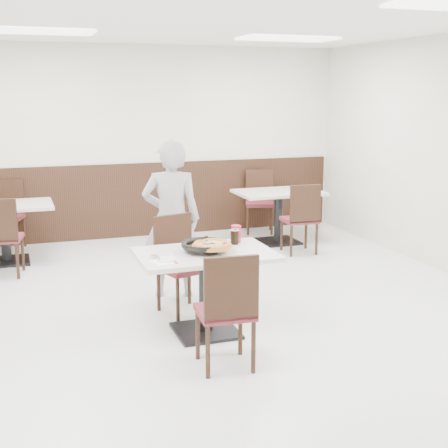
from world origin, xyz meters
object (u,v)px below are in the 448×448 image
object	(u,v)px
chair_near	(225,309)
cola_glass	(235,237)
bg_table_left	(5,234)
chair_far	(183,266)
pizza	(212,246)
bg_chair_left_far	(6,216)
side_plate	(166,260)
red_cup	(236,234)
bg_chair_right_far	(260,202)
bg_table_right	(278,217)
bg_chair_right_near	(299,218)
bg_chair_left_near	(3,236)
pizza_pan	(204,247)
diner_person	(171,219)
main_table	(206,293)

from	to	relation	value
chair_near	cola_glass	world-z (taller)	chair_near
bg_table_left	chair_far	bearing A→B (deg)	-56.48
pizza	bg_table_left	world-z (taller)	pizza
bg_chair_left_far	side_plate	bearing A→B (deg)	125.32
chair_far	red_cup	xyz separation A→B (m)	(0.43, -0.32, 0.35)
bg_table_left	bg_chair_right_far	world-z (taller)	bg_chair_right_far
bg_table_right	bg_chair_right_near	distance (m)	0.63
bg_chair_left_near	chair_near	bearing A→B (deg)	-52.04
red_cup	bg_chair_right_far	distance (m)	3.76
bg_table_left	pizza_pan	bearing A→B (deg)	-61.04
chair_far	bg_table_left	xyz separation A→B (m)	(-1.65, 2.50, -0.10)
diner_person	bg_chair_left_far	bearing A→B (deg)	-43.47
bg_chair_left_near	side_plate	bearing A→B (deg)	-52.79
pizza_pan	bg_chair_left_far	world-z (taller)	bg_chair_left_far
bg_table_right	bg_chair_left_far	bearing A→B (deg)	167.58
bg_table_left	chair_near	bearing A→B (deg)	-66.72
pizza_pan	main_table	bearing A→B (deg)	-80.17
chair_near	pizza_pan	distance (m)	0.80
bg_chair_right_near	bg_chair_right_far	xyz separation A→B (m)	(-0.04, 1.32, 0.00)
bg_chair_right_near	diner_person	bearing A→B (deg)	-146.42
chair_near	chair_far	distance (m)	1.30
diner_person	red_cup	bearing A→B (deg)	129.64
pizza	cola_glass	world-z (taller)	cola_glass
red_cup	main_table	bearing A→B (deg)	-145.24
cola_glass	bg_chair_right_near	world-z (taller)	bg_chair_right_near
pizza	side_plate	xyz separation A→B (m)	(-0.45, -0.13, -0.05)
diner_person	bg_table_right	size ratio (longest dim) A/B	1.38
red_cup	bg_chair_right_far	world-z (taller)	bg_chair_right_far
side_plate	bg_chair_right_far	world-z (taller)	bg_chair_right_far
bg_chair_left_far	bg_table_right	size ratio (longest dim) A/B	0.79
chair_far	bg_table_right	distance (m)	3.14
bg_table_right	bg_chair_right_near	size ratio (longest dim) A/B	1.26
main_table	red_cup	size ratio (longest dim) A/B	7.50
bg_chair_left_far	bg_chair_right_near	bearing A→B (deg)	176.08
chair_near	red_cup	distance (m)	1.14
main_table	pizza	size ratio (longest dim) A/B	3.43
red_cup	bg_chair_right_near	distance (m)	2.67
chair_near	bg_chair_left_far	world-z (taller)	same
main_table	bg_chair_right_near	size ratio (longest dim) A/B	1.26
bg_chair_left_near	bg_chair_right_near	bearing A→B (deg)	8.30
main_table	bg_chair_right_far	size ratio (longest dim) A/B	1.26
cola_glass	red_cup	xyz separation A→B (m)	(0.04, 0.07, 0.02)
bg_chair_left_far	bg_chair_right_near	world-z (taller)	same
pizza_pan	diner_person	size ratio (longest dim) A/B	0.23
pizza	bg_table_right	distance (m)	3.60
red_cup	bg_table_left	world-z (taller)	red_cup
red_cup	chair_near	bearing A→B (deg)	-114.63
cola_glass	diner_person	size ratio (longest dim) A/B	0.08
main_table	cola_glass	distance (m)	0.59
diner_person	bg_table_right	xyz separation A→B (m)	(2.03, 1.82, -0.46)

